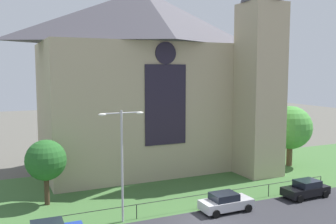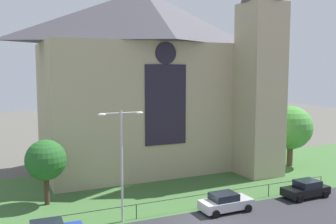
# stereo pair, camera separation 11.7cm
# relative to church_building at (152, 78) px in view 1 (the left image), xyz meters

# --- Properties ---
(ground) EXTENTS (160.00, 160.00, 0.00)m
(ground) POSITION_rel_church_building_xyz_m (-2.57, -6.34, -10.27)
(ground) COLOR #56544C
(grass_verge) EXTENTS (120.00, 20.00, 0.01)m
(grass_verge) POSITION_rel_church_building_xyz_m (-2.57, -8.34, -10.27)
(grass_verge) COLOR #3D6633
(grass_verge) RESTS_ON ground
(church_building) EXTENTS (23.20, 16.20, 26.00)m
(church_building) POSITION_rel_church_building_xyz_m (0.00, 0.00, 0.00)
(church_building) COLOR tan
(church_building) RESTS_ON ground
(iron_railing) EXTENTS (24.82, 0.07, 1.13)m
(iron_railing) POSITION_rel_church_building_xyz_m (-0.77, -13.84, -9.32)
(iron_railing) COLOR black
(iron_railing) RESTS_ON ground
(tree_left_near) EXTENTS (3.36, 3.36, 5.45)m
(tree_left_near) POSITION_rel_church_building_xyz_m (-12.66, -7.81, -6.53)
(tree_left_near) COLOR #423021
(tree_left_near) RESTS_ON ground
(tree_right_far) EXTENTS (5.02, 5.02, 7.02)m
(tree_right_far) POSITION_rel_church_building_xyz_m (14.95, -5.87, -5.79)
(tree_right_far) COLOR brown
(tree_right_far) RESTS_ON ground
(streetlamp_near) EXTENTS (3.37, 0.26, 8.26)m
(streetlamp_near) POSITION_rel_church_building_xyz_m (-8.08, -13.94, -5.02)
(streetlamp_near) COLOR #B2B2B7
(streetlamp_near) RESTS_ON ground
(parked_car_silver) EXTENTS (4.21, 2.03, 1.51)m
(parked_car_silver) POSITION_rel_church_building_xyz_m (-0.05, -15.31, -9.53)
(parked_car_silver) COLOR #B7B7BC
(parked_car_silver) RESTS_ON ground
(parked_car_black) EXTENTS (4.23, 2.08, 1.51)m
(parked_car_black) POSITION_rel_church_building_xyz_m (8.26, -15.34, -9.53)
(parked_car_black) COLOR black
(parked_car_black) RESTS_ON ground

